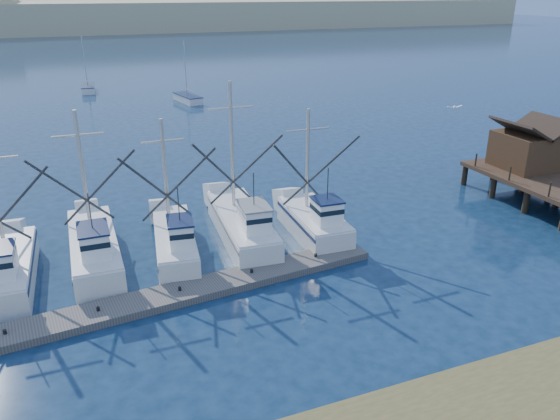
% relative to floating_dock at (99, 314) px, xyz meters
% --- Properties ---
extents(ground, '(500.00, 500.00, 0.00)m').
position_rel_floating_dock_xyz_m(ground, '(10.10, -5.98, -0.20)').
color(ground, '#0C2137').
rests_on(ground, ground).
extents(floating_dock, '(29.97, 5.06, 0.40)m').
position_rel_floating_dock_xyz_m(floating_dock, '(0.00, 0.00, 0.00)').
color(floating_dock, '#5F5A55').
rests_on(floating_dock, ground).
extents(dune_ridge, '(360.00, 60.00, 10.00)m').
position_rel_floating_dock_xyz_m(dune_ridge, '(10.10, 204.02, 4.80)').
color(dune_ridge, tan).
rests_on(dune_ridge, ground).
extents(trawler_fleet, '(29.38, 9.52, 9.50)m').
position_rel_floating_dock_xyz_m(trawler_fleet, '(0.59, 5.20, 0.76)').
color(trawler_fleet, silver).
rests_on(trawler_fleet, ground).
extents(sailboat_near, '(2.98, 6.24, 8.10)m').
position_rel_floating_dock_xyz_m(sailboat_near, '(15.97, 50.86, 0.29)').
color(sailboat_near, silver).
rests_on(sailboat_near, ground).
extents(sailboat_far, '(2.23, 5.76, 8.10)m').
position_rel_floating_dock_xyz_m(sailboat_far, '(3.80, 64.43, 0.30)').
color(sailboat_far, silver).
rests_on(sailboat_far, ground).
extents(flying_gull, '(1.14, 0.21, 0.21)m').
position_rel_floating_dock_xyz_m(flying_gull, '(23.05, 4.38, 7.30)').
color(flying_gull, white).
rests_on(flying_gull, ground).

